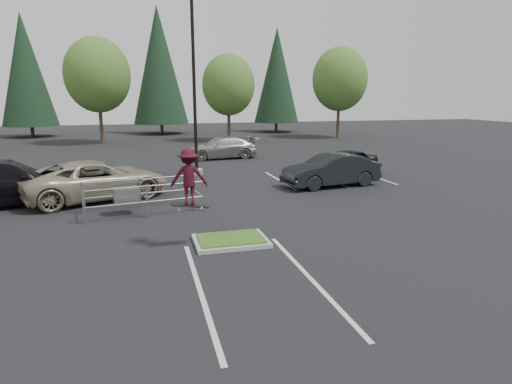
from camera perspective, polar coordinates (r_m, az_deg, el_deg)
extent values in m
plane|color=black|center=(13.11, -3.37, -6.77)|extent=(120.00, 120.00, 0.00)
cube|color=#99978F|center=(13.09, -3.37, -6.52)|extent=(2.20, 1.60, 0.12)
cube|color=#25561B|center=(13.07, -3.38, -6.21)|extent=(1.95, 1.35, 0.05)
cube|color=beige|center=(21.66, -20.09, 0.27)|extent=(0.12, 5.20, 0.01)
cube|color=beige|center=(22.08, -27.07, -0.13)|extent=(0.12, 5.20, 0.01)
cube|color=beige|center=(22.66, 3.17, 1.55)|extent=(0.12, 5.20, 0.01)
cube|color=beige|center=(23.63, 9.41, 1.85)|extent=(0.12, 5.20, 0.01)
cube|color=beige|center=(24.85, 15.10, 2.12)|extent=(0.12, 5.20, 0.01)
cube|color=beige|center=(10.16, -7.50, -12.80)|extent=(0.12, 6.00, 0.01)
cube|color=beige|center=(10.80, 7.13, -11.21)|extent=(0.12, 6.00, 0.01)
cube|color=#99978F|center=(24.66, -7.90, 2.70)|extent=(0.60, 0.60, 0.30)
cylinder|color=black|center=(24.31, -8.26, 14.03)|extent=(0.18, 0.18, 10.00)
cylinder|color=#38281C|center=(42.85, -19.93, 8.40)|extent=(0.32, 0.32, 3.50)
ellipsoid|color=#2F6525|center=(42.81, -20.40, 14.42)|extent=(5.89, 5.89, 6.77)
sphere|color=#2F6525|center=(42.44, -19.53, 13.50)|extent=(3.68, 3.68, 3.68)
sphere|color=#2F6525|center=(43.23, -20.97, 13.61)|extent=(4.05, 4.05, 4.05)
cylinder|color=#38281C|center=(42.86, -3.63, 8.81)|extent=(0.32, 0.32, 3.04)
ellipsoid|color=#2F6525|center=(42.78, -3.70, 14.06)|extent=(5.12, 5.12, 5.89)
sphere|color=#2F6525|center=(42.60, -2.79, 13.22)|extent=(3.20, 3.20, 3.20)
sphere|color=#2F6525|center=(43.07, -4.47, 13.40)|extent=(3.52, 3.52, 3.52)
cylinder|color=#38281C|center=(47.17, 10.87, 9.19)|extent=(0.32, 0.32, 3.42)
ellipsoid|color=#2F6525|center=(47.13, 11.10, 14.55)|extent=(5.76, 5.76, 6.62)
sphere|color=#2F6525|center=(47.10, 11.90, 13.64)|extent=(3.60, 3.60, 3.60)
sphere|color=#2F6525|center=(47.26, 10.29, 13.92)|extent=(3.96, 3.96, 3.96)
cylinder|color=#38281C|center=(53.52, -27.65, 7.18)|extent=(0.36, 0.36, 1.20)
cone|color=black|center=(53.46, -28.37, 14.11)|extent=(5.72, 5.72, 11.80)
cylinder|color=#38281C|center=(52.81, -12.42, 8.26)|extent=(0.36, 0.36, 1.20)
cone|color=black|center=(52.80, -12.81, 16.13)|extent=(6.38, 6.38, 13.30)
cylinder|color=#38281C|center=(54.31, 2.71, 8.65)|extent=(0.36, 0.36, 1.20)
cone|color=black|center=(54.24, 2.78, 15.25)|extent=(5.50, 5.50, 11.30)
cylinder|color=#94979C|center=(15.88, -21.88, -1.91)|extent=(0.06, 0.06, 1.23)
cylinder|color=#94979C|center=(17.34, -22.14, -0.77)|extent=(0.06, 0.06, 1.23)
cylinder|color=#94979C|center=(16.09, -14.31, -1.20)|extent=(0.06, 0.06, 1.23)
cylinder|color=#94979C|center=(17.53, -15.19, -0.13)|extent=(0.06, 0.06, 1.23)
cylinder|color=#94979C|center=(16.57, -7.05, -0.50)|extent=(0.06, 0.06, 1.23)
cylinder|color=#94979C|center=(17.97, -8.48, 0.49)|extent=(0.06, 0.06, 1.23)
cylinder|color=#94979C|center=(16.10, -14.30, -1.29)|extent=(4.21, 0.75, 0.05)
cylinder|color=#94979C|center=(15.97, -14.42, 0.75)|extent=(4.21, 0.75, 0.05)
cylinder|color=#94979C|center=(17.53, -15.18, -0.21)|extent=(4.21, 0.75, 0.05)
cylinder|color=#94979C|center=(17.42, -15.29, 1.66)|extent=(4.21, 0.75, 0.05)
cube|color=#94979C|center=(16.69, -16.95, -0.33)|extent=(0.98, 0.69, 0.51)
cube|color=black|center=(12.54, -8.79, -1.81)|extent=(1.08, 0.39, 0.20)
cylinder|color=beige|center=(12.43, -10.21, -2.28)|extent=(0.06, 0.04, 0.06)
cylinder|color=beige|center=(12.63, -10.30, -2.04)|extent=(0.06, 0.04, 0.06)
cylinder|color=beige|center=(12.49, -7.25, -2.10)|extent=(0.06, 0.04, 0.06)
cylinder|color=beige|center=(12.70, -7.39, -1.86)|extent=(0.06, 0.04, 0.06)
imported|color=maroon|center=(12.36, -8.92, 2.02)|extent=(1.10, 0.71, 1.62)
imported|color=gray|center=(19.55, -20.75, 1.46)|extent=(6.65, 4.82, 1.68)
imported|color=black|center=(20.20, -30.67, 1.09)|extent=(6.81, 3.97, 1.85)
imported|color=black|center=(21.41, 9.97, 2.90)|extent=(5.05, 2.35, 1.60)
imported|color=black|center=(23.98, 11.58, 3.77)|extent=(4.83, 3.36, 1.53)
imported|color=#9E9D98|center=(30.83, -4.64, 5.90)|extent=(5.44, 2.64, 1.53)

